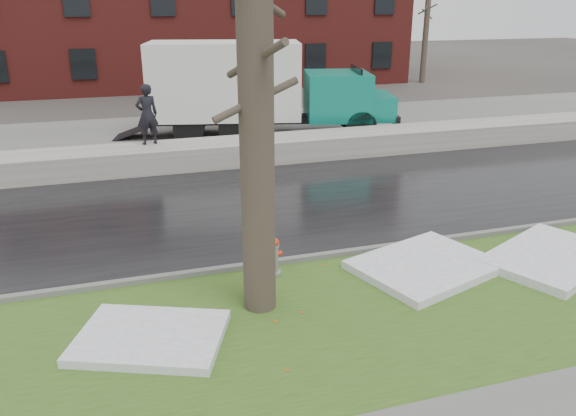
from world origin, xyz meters
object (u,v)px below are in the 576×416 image
object	(u,v)px
box_truck	(255,87)
worker	(147,114)
tree	(256,105)
fire_hydrant	(272,254)

from	to	relation	value
box_truck	worker	xyz separation A→B (m)	(-4.25, -3.20, -0.20)
tree	box_truck	world-z (taller)	tree
worker	tree	bearing A→B (deg)	83.33
fire_hydrant	tree	world-z (taller)	tree
fire_hydrant	box_truck	xyz separation A→B (m)	(2.63, 11.63, 1.43)
tree	box_truck	distance (m)	13.19
tree	worker	world-z (taller)	tree
fire_hydrant	tree	size ratio (longest dim) A/B	0.11
fire_hydrant	tree	distance (m)	3.27
box_truck	tree	bearing A→B (deg)	-90.71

